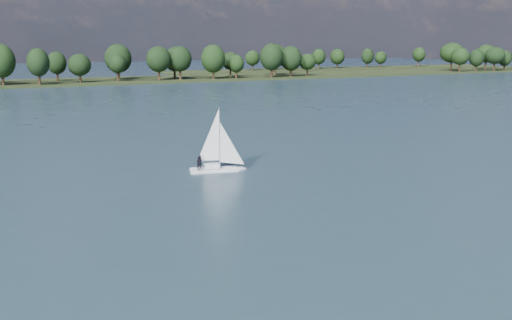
{
  "coord_description": "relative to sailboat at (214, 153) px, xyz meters",
  "views": [
    {
      "loc": [
        -37.72,
        -18.22,
        15.23
      ],
      "look_at": [
        -9.91,
        36.88,
        2.5
      ],
      "focal_mm": 40.0,
      "sensor_mm": 36.0,
      "label": 1
    }
  ],
  "objects": [
    {
      "name": "ground",
      "position": [
        12.01,
        56.25,
        -2.27
      ],
      "size": [
        700.0,
        700.0,
        0.0
      ],
      "primitive_type": "plane",
      "color": "#233342",
      "rests_on": "ground"
    },
    {
      "name": "treeline",
      "position": [
        5.56,
        163.9,
        5.77
      ],
      "size": [
        562.47,
        73.29,
        17.61
      ],
      "color": "black",
      "rests_on": "ground"
    },
    {
      "name": "far_shore_back",
      "position": [
        172.01,
        216.25,
        -2.27
      ],
      "size": [
        220.0,
        30.0,
        1.4
      ],
      "primitive_type": "cube",
      "color": "black",
      "rests_on": "ground"
    },
    {
      "name": "sailboat",
      "position": [
        0.0,
        0.0,
        0.0
      ],
      "size": [
        6.41,
        3.14,
        8.13
      ],
      "rotation": [
        0.0,
        0.0,
        -0.24
      ],
      "color": "white",
      "rests_on": "ground"
    },
    {
      "name": "far_shore",
      "position": [
        12.01,
        168.25,
        -2.27
      ],
      "size": [
        660.0,
        40.0,
        1.5
      ],
      "primitive_type": "cube",
      "color": "black",
      "rests_on": "ground"
    }
  ]
}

